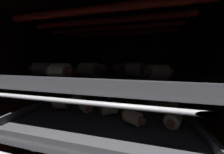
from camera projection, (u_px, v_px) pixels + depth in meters
ground_plane at (109, 144)px, 34.99cm from camera, size 51.09×46.69×1.20cm
oven_wall_back at (120, 75)px, 54.08cm from camera, size 51.09×1.20×37.54cm
oven_wall_left at (38, 81)px, 37.75cm from camera, size 1.20×44.29×37.54cm
oven_wall_right at (209, 90)px, 26.58cm from camera, size 1.20×44.29×37.54cm
oven_ceiling at (108, 13)px, 29.34cm from camera, size 51.09×46.69×1.20cm
heating_element at (108, 25)px, 29.77cm from camera, size 38.95×19.72×1.45cm
oven_rack_lower at (108, 111)px, 33.37cm from camera, size 46.60×43.41×0.80cm
baking_tray_lower at (108, 108)px, 33.20cm from camera, size 40.56×35.05×2.80cm
pig_in_blanket_lower_0 at (133, 117)px, 23.98cm from camera, size 5.51×4.21×2.87cm
pig_in_blanket_lower_1 at (156, 103)px, 32.30cm from camera, size 5.71×4.12×2.75cm
pig_in_blanket_lower_2 at (109, 108)px, 28.09cm from camera, size 5.57×4.51×3.13cm
pig_in_blanket_lower_3 at (86, 106)px, 29.77cm from camera, size 5.07×4.73×2.96cm
pig_in_blanket_lower_4 at (140, 94)px, 42.00cm from camera, size 3.57×5.50×2.44cm
pig_in_blanket_lower_5 at (77, 99)px, 36.30cm from camera, size 4.92×3.45×2.42cm
pig_in_blanket_lower_6 at (61, 104)px, 31.68cm from camera, size 5.09×3.40×2.73cm
pig_in_blanket_lower_7 at (79, 91)px, 44.46cm from camera, size 2.91×4.90×2.74cm
pig_in_blanket_lower_8 at (173, 119)px, 23.12cm from camera, size 4.15×4.85×2.92cm
pig_in_blanket_lower_9 at (98, 92)px, 43.33cm from camera, size 6.64×3.73×3.02cm
pig_in_blanket_lower_10 at (170, 108)px, 28.18cm from camera, size 5.68×4.36×3.17cm
pig_in_blanket_lower_11 at (112, 94)px, 40.83cm from camera, size 4.16×5.50×3.12cm
oven_rack_upper at (108, 77)px, 31.86cm from camera, size 46.38×43.41×0.58cm
baking_tray_upper at (108, 75)px, 31.74cm from camera, size 40.56×35.05×2.14cm
pig_in_blanket_upper_0 at (126, 67)px, 40.57cm from camera, size 3.92×5.05×2.80cm
pig_in_blanket_upper_1 at (42, 69)px, 27.85cm from camera, size 5.94×4.32×3.16cm
pig_in_blanket_upper_2 at (157, 73)px, 19.69cm from camera, size 5.75×3.87×2.89cm
pig_in_blanket_upper_3 at (89, 70)px, 24.12cm from camera, size 6.11×4.40×3.14cm
pig_in_blanket_upper_4 at (118, 68)px, 33.37cm from camera, size 4.33×4.73×2.71cm
pig_in_blanket_upper_5 at (135, 69)px, 25.35cm from camera, size 5.57×4.58×3.18cm
pig_in_blanket_upper_6 at (91, 67)px, 39.54cm from camera, size 2.75×5.19×2.55cm
pig_in_blanket_upper_7 at (61, 72)px, 19.48cm from camera, size 5.09×3.20×3.15cm
pig_in_blanket_upper_8 at (99, 68)px, 34.11cm from camera, size 6.15×2.96×2.57cm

